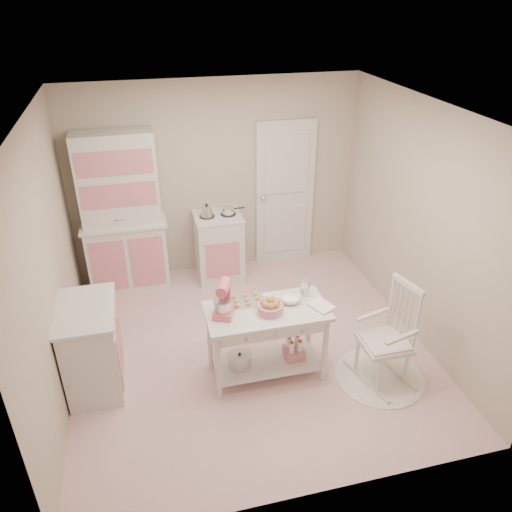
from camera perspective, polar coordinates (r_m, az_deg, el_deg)
The scene contains 14 objects.
room_shell at distance 4.82m, azimuth -0.80°, elevation 4.99°, with size 3.84×3.84×2.62m.
door at distance 6.96m, azimuth 3.33°, elevation 7.10°, with size 0.82×0.05×2.04m, color silver.
hutch at distance 6.48m, azimuth -15.05°, elevation 4.61°, with size 1.06×0.50×2.08m, color silver.
stove at distance 6.75m, azimuth -4.25°, elevation 1.11°, with size 0.62×0.57×0.92m, color silver.
base_cabinet at distance 5.21m, azimuth -18.21°, elevation -9.87°, with size 0.54×0.84×0.92m, color silver.
lace_rug at distance 5.47m, azimuth 13.88°, elevation -13.21°, with size 0.92×0.92×0.01m, color white.
rocking_chair at distance 5.13m, azimuth 14.59°, elevation -8.69°, with size 0.48×0.72×1.10m, color silver.
work_table at distance 5.12m, azimuth 1.20°, elevation -9.82°, with size 1.20×0.60×0.80m, color silver.
stand_mixer at distance 4.72m, azimuth -3.74°, elevation -5.03°, with size 0.20×0.28×0.34m, color #E15F71.
cookie_tray at distance 4.99m, azimuth -0.96°, elevation -5.16°, with size 0.34×0.24×0.02m, color silver.
bread_basket at distance 4.82m, azimuth 1.64°, elevation -6.01°, with size 0.25×0.25×0.09m, color #CF7786.
mixing_bowl at distance 4.98m, azimuth 3.91°, elevation -4.88°, with size 0.22×0.22×0.07m, color white.
metal_pitcher at distance 5.07m, azimuth 5.60°, elevation -3.63°, with size 0.10×0.10×0.17m, color silver.
recipe_book at distance 4.90m, azimuth 6.74°, elevation -6.05°, with size 0.18×0.24×0.02m, color white.
Camera 1 is at (-1.00, -4.29, 3.61)m, focal length 35.00 mm.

